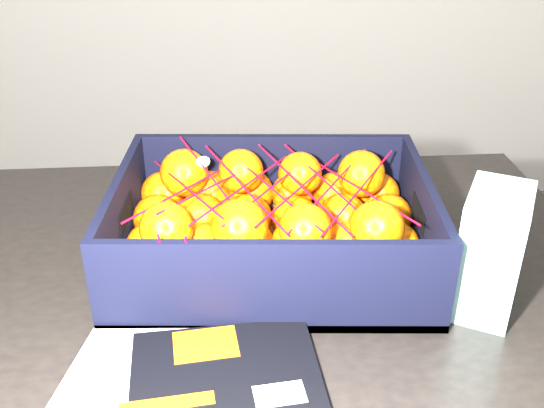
{
  "coord_description": "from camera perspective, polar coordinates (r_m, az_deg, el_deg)",
  "views": [
    {
      "loc": [
        0.42,
        -0.68,
        1.27
      ],
      "look_at": [
        0.42,
        0.06,
        0.86
      ],
      "focal_mm": 41.41,
      "sensor_mm": 36.0,
      "label": 1
    }
  ],
  "objects": [
    {
      "name": "table",
      "position": [
        0.95,
        -6.23,
        -12.09
      ],
      "size": [
        1.26,
        0.89,
        0.75
      ],
      "color": "black",
      "rests_on": "ground"
    },
    {
      "name": "mesh_net",
      "position": [
        0.86,
        -0.47,
        1.24
      ],
      "size": [
        0.37,
        0.29,
        0.09
      ],
      "color": "red",
      "rests_on": "clementine_heap"
    },
    {
      "name": "retail_carton",
      "position": [
        0.84,
        19.26,
        -4.12
      ],
      "size": [
        0.11,
        0.13,
        0.17
      ],
      "primitive_type": "cube",
      "rotation": [
        0.0,
        0.0,
        -0.42
      ],
      "color": "white",
      "rests_on": "table"
    },
    {
      "name": "clementine_heap",
      "position": [
        0.9,
        -0.09,
        -1.72
      ],
      "size": [
        0.42,
        0.31,
        0.13
      ],
      "color": "#EC5D04",
      "rests_on": "produce_crate"
    },
    {
      "name": "produce_crate",
      "position": [
        0.91,
        0.01,
        -2.95
      ],
      "size": [
        0.44,
        0.33,
        0.13
      ],
      "color": "brown",
      "rests_on": "table"
    }
  ]
}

